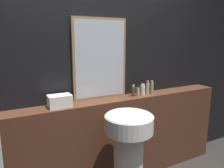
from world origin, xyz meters
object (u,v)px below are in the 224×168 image
at_px(towel_stack, 60,101).
at_px(shampoo_bottle, 133,91).
at_px(pedestal_sink, 129,154).
at_px(mirror, 100,59).
at_px(hand_soap_bottle, 152,88).
at_px(conditioner_bottle, 138,91).
at_px(lotion_bottle, 143,90).
at_px(body_wash_bottle, 148,88).

relative_size(towel_stack, shampoo_bottle, 1.67).
bearing_deg(towel_stack, pedestal_sink, -41.27).
xyz_separation_m(mirror, shampoo_bottle, (0.37, -0.10, -0.37)).
relative_size(pedestal_sink, hand_soap_bottle, 6.11).
xyz_separation_m(pedestal_sink, mirror, (-0.03, 0.54, 0.83)).
height_order(towel_stack, conditioner_bottle, same).
xyz_separation_m(towel_stack, lotion_bottle, (0.97, 0.00, 0.00)).
bearing_deg(towel_stack, conditioner_bottle, 0.00).
bearing_deg(lotion_bottle, towel_stack, 180.00).
distance_m(mirror, body_wash_bottle, 0.67).
xyz_separation_m(pedestal_sink, lotion_bottle, (0.47, 0.44, 0.47)).
relative_size(pedestal_sink, shampoo_bottle, 7.21).
height_order(mirror, hand_soap_bottle, mirror).
distance_m(pedestal_sink, towel_stack, 0.82).
height_order(conditioner_bottle, lotion_bottle, lotion_bottle).
distance_m(shampoo_bottle, lotion_bottle, 0.13).
bearing_deg(pedestal_sink, mirror, 93.17).
bearing_deg(mirror, hand_soap_bottle, -8.70).
xyz_separation_m(shampoo_bottle, conditioner_bottle, (0.06, 0.00, -0.01)).
xyz_separation_m(conditioner_bottle, hand_soap_bottle, (0.20, -0.00, 0.02)).
height_order(mirror, body_wash_bottle, mirror).
distance_m(lotion_bottle, hand_soap_bottle, 0.13).
xyz_separation_m(mirror, lotion_bottle, (0.50, -0.10, -0.37)).
relative_size(conditioner_bottle, body_wash_bottle, 0.73).
bearing_deg(conditioner_bottle, lotion_bottle, -0.00).
bearing_deg(body_wash_bottle, conditioner_bottle, 180.00).
bearing_deg(pedestal_sink, hand_soap_bottle, 36.54).
height_order(pedestal_sink, mirror, mirror).
bearing_deg(mirror, shampoo_bottle, -14.71).
relative_size(conditioner_bottle, hand_soap_bottle, 0.75).
bearing_deg(towel_stack, mirror, 11.44).
xyz_separation_m(body_wash_bottle, hand_soap_bottle, (0.06, 0.00, -0.00)).
height_order(shampoo_bottle, conditioner_bottle, shampoo_bottle).
distance_m(towel_stack, lotion_bottle, 0.97).
bearing_deg(hand_soap_bottle, body_wash_bottle, 180.00).
bearing_deg(hand_soap_bottle, towel_stack, 180.00).
height_order(pedestal_sink, lotion_bottle, lotion_bottle).
height_order(towel_stack, hand_soap_bottle, hand_soap_bottle).
bearing_deg(mirror, conditioner_bottle, -12.65).
relative_size(lotion_bottle, hand_soap_bottle, 0.83).
bearing_deg(conditioner_bottle, shampoo_bottle, -180.00).
xyz_separation_m(pedestal_sink, hand_soap_bottle, (0.60, 0.44, 0.48)).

